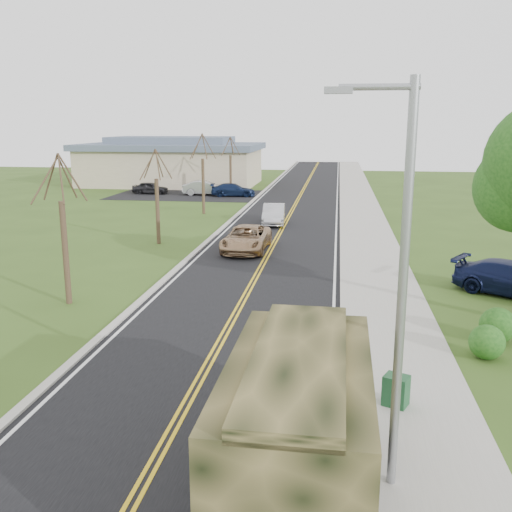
% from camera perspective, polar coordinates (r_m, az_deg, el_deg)
% --- Properties ---
extents(ground, '(160.00, 160.00, 0.00)m').
position_cam_1_polar(ground, '(13.65, -9.55, -18.83)').
color(ground, '#314918').
rests_on(ground, ground).
extents(road, '(8.00, 120.00, 0.01)m').
position_cam_1_polar(road, '(51.63, 3.92, 5.09)').
color(road, black).
rests_on(road, ground).
extents(curb_right, '(0.30, 120.00, 0.12)m').
position_cam_1_polar(curb_right, '(51.49, 8.55, 5.02)').
color(curb_right, '#9E998E').
rests_on(curb_right, ground).
extents(sidewalk_right, '(3.20, 120.00, 0.10)m').
position_cam_1_polar(sidewalk_right, '(51.53, 10.50, 4.94)').
color(sidewalk_right, '#9E998E').
rests_on(sidewalk_right, ground).
extents(curb_left, '(0.30, 120.00, 0.10)m').
position_cam_1_polar(curb_left, '(52.09, -0.66, 5.25)').
color(curb_left, '#9E998E').
rests_on(curb_left, ground).
extents(street_light, '(1.65, 0.22, 8.00)m').
position_cam_1_polar(street_light, '(10.91, 13.99, -1.89)').
color(street_light, gray).
rests_on(street_light, ground).
extents(bare_tree_a, '(1.93, 2.26, 6.08)m').
position_cam_1_polar(bare_tree_a, '(24.02, -18.61, 1.49)').
color(bare_tree_a, '#38281C').
rests_on(bare_tree_a, ground).
extents(bare_tree_b, '(1.83, 2.14, 5.73)m').
position_cam_1_polar(bare_tree_b, '(35.01, -9.85, 5.20)').
color(bare_tree_b, '#38281C').
rests_on(bare_tree_b, ground).
extents(bare_tree_c, '(2.04, 2.39, 6.42)m').
position_cam_1_polar(bare_tree_c, '(46.47, -5.32, 7.62)').
color(bare_tree_c, '#38281C').
rests_on(bare_tree_c, ground).
extents(bare_tree_d, '(1.88, 2.20, 5.91)m').
position_cam_1_polar(bare_tree_d, '(58.18, -2.56, 8.54)').
color(bare_tree_d, '#38281C').
rests_on(bare_tree_d, ground).
extents(commercial_building, '(25.50, 21.50, 5.65)m').
position_cam_1_polar(commercial_building, '(69.95, -8.37, 9.29)').
color(commercial_building, tan).
rests_on(commercial_building, ground).
extents(military_truck, '(2.49, 6.90, 3.42)m').
position_cam_1_polar(military_truck, '(10.91, 4.47, -15.52)').
color(military_truck, black).
rests_on(military_truck, ground).
extents(suv_champagne, '(2.49, 5.22, 1.44)m').
position_cam_1_polar(suv_champagne, '(32.83, -0.98, 1.76)').
color(suv_champagne, '#A17F5B').
rests_on(suv_champagne, ground).
extents(sedan_silver, '(1.85, 4.50, 1.45)m').
position_cam_1_polar(sedan_silver, '(41.66, 1.79, 4.19)').
color(sedan_silver, '#B6B6BB').
rests_on(sedan_silver, ground).
extents(utility_box_near, '(0.75, 0.70, 0.80)m').
position_cam_1_polar(utility_box_near, '(15.45, 13.82, -12.92)').
color(utility_box_near, '#184424').
rests_on(utility_box_near, sidewalk_right).
extents(lot_car_dark, '(3.72, 1.55, 1.26)m').
position_cam_1_polar(lot_car_dark, '(60.77, -10.52, 6.71)').
color(lot_car_dark, black).
rests_on(lot_car_dark, ground).
extents(lot_car_silver, '(4.67, 2.11, 1.49)m').
position_cam_1_polar(lot_car_silver, '(59.04, -5.16, 6.80)').
color(lot_car_silver, '#A1A1A6').
rests_on(lot_car_silver, ground).
extents(lot_car_navy, '(4.64, 2.26, 1.30)m').
position_cam_1_polar(lot_car_navy, '(57.86, -2.30, 6.62)').
color(lot_car_navy, '#101C3B').
rests_on(lot_car_navy, ground).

